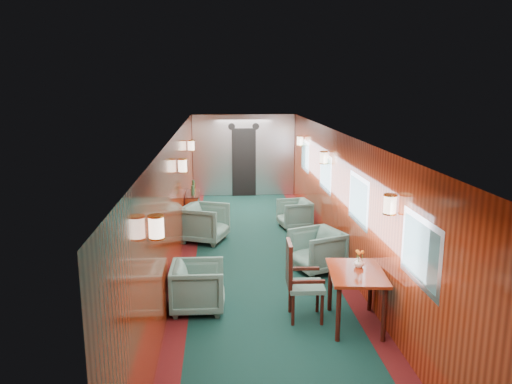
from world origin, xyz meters
TOP-DOWN VIEW (x-y plane):
  - room at (0.00, 0.00)m, footprint 12.00×12.10m
  - bulkhead at (0.00, 5.91)m, footprint 2.98×0.17m
  - windows_right at (1.49, 0.25)m, footprint 0.02×8.60m
  - wall_sconces at (0.00, 0.57)m, footprint 2.97×7.97m
  - dining_table at (1.11, -2.37)m, footprint 0.84×1.12m
  - side_chair at (0.36, -2.12)m, footprint 0.53×0.56m
  - credenza at (-1.34, 2.43)m, footprint 0.30×0.96m
  - flower_vase at (1.18, -2.22)m, footprint 0.18×0.18m
  - armchair_left_near at (-1.07, -1.72)m, footprint 0.79×0.77m
  - armchair_left_far at (-1.04, 1.55)m, footprint 1.11×1.10m
  - armchair_right_near at (0.98, -0.30)m, footprint 1.06×1.04m
  - armchair_right_far at (0.99, 2.43)m, footprint 0.81×0.80m

SIDE VIEW (x-z plane):
  - armchair_right_far at x=0.99m, z-range 0.00..0.65m
  - armchair_left_near at x=-1.07m, z-range 0.00..0.71m
  - armchair_right_near at x=0.98m, z-range 0.00..0.75m
  - armchair_left_far at x=-1.04m, z-range 0.00..0.79m
  - credenza at x=-1.34m, z-range -0.13..1.01m
  - side_chair at x=0.36m, z-range 0.05..1.19m
  - dining_table at x=1.11m, z-range 0.27..1.05m
  - flower_vase at x=1.18m, z-range 0.79..0.93m
  - bulkhead at x=0.00m, z-range -0.01..2.38m
  - windows_right at x=1.49m, z-range 1.05..1.85m
  - room at x=0.00m, z-range 0.43..2.83m
  - wall_sconces at x=0.00m, z-range 1.66..1.91m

